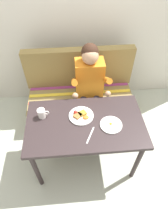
{
  "coord_description": "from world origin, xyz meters",
  "views": [
    {
      "loc": [
        -0.11,
        -1.17,
        2.23
      ],
      "look_at": [
        0.0,
        0.15,
        0.72
      ],
      "focal_mm": 30.22,
      "sensor_mm": 36.0,
      "label": 1
    }
  ],
  "objects": [
    {
      "name": "coffee_mug",
      "position": [
        -0.43,
        0.12,
        0.78
      ],
      "size": [
        0.12,
        0.08,
        0.1
      ],
      "color": "white",
      "rests_on": "table"
    },
    {
      "name": "table",
      "position": [
        0.0,
        0.0,
        0.65
      ],
      "size": [
        1.2,
        0.7,
        0.73
      ],
      "color": "#2B2122",
      "rests_on": "ground"
    },
    {
      "name": "back_wall",
      "position": [
        0.0,
        1.27,
        1.3
      ],
      "size": [
        4.4,
        0.1,
        2.6
      ],
      "primitive_type": "cube",
      "color": "beige",
      "rests_on": "ground"
    },
    {
      "name": "plate_breakfast",
      "position": [
        -0.04,
        0.08,
        0.74
      ],
      "size": [
        0.26,
        0.26,
        0.05
      ],
      "color": "white",
      "rests_on": "table"
    },
    {
      "name": "person",
      "position": [
        0.11,
        0.59,
        0.74
      ],
      "size": [
        0.45,
        0.61,
        1.21
      ],
      "color": "orange",
      "rests_on": "ground"
    },
    {
      "name": "couch",
      "position": [
        0.0,
        0.76,
        0.33
      ],
      "size": [
        1.44,
        0.56,
        1.0
      ],
      "color": "olive",
      "rests_on": "ground"
    },
    {
      "name": "ground_plane",
      "position": [
        0.0,
        0.0,
        0.0
      ],
      "size": [
        8.0,
        8.0,
        0.0
      ],
      "primitive_type": "plane",
      "color": "#AFB7A6"
    },
    {
      "name": "knife",
      "position": [
        0.03,
        -0.16,
        0.73
      ],
      "size": [
        0.1,
        0.19,
        0.0
      ],
      "primitive_type": "cube",
      "rotation": [
        0.0,
        0.0,
        -0.45
      ],
      "color": "silver",
      "rests_on": "table"
    },
    {
      "name": "plate_eggs",
      "position": [
        0.25,
        -0.06,
        0.74
      ],
      "size": [
        0.22,
        0.22,
        0.04
      ],
      "color": "white",
      "rests_on": "table"
    }
  ]
}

